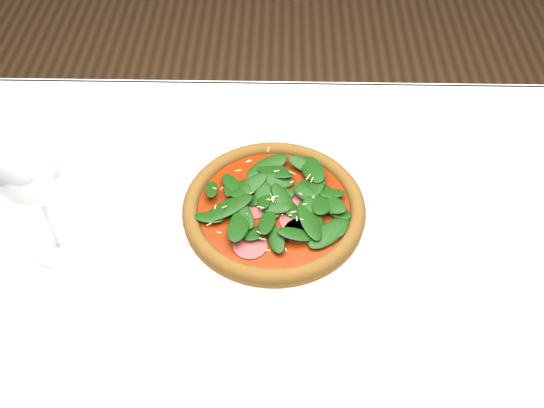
{
  "coord_description": "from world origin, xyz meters",
  "views": [
    {
      "loc": [
        -0.02,
        -0.53,
        1.46
      ],
      "look_at": [
        -0.03,
        0.08,
        0.77
      ],
      "focal_mm": 40.0,
      "sensor_mm": 36.0,
      "label": 1
    }
  ],
  "objects": [
    {
      "name": "plate",
      "position": [
        -0.03,
        0.07,
        0.76
      ],
      "size": [
        0.32,
        0.32,
        0.01
      ],
      "color": "white",
      "rests_on": "dining_table"
    },
    {
      "name": "wine_glass",
      "position": [
        -0.34,
        0.01,
        0.91
      ],
      "size": [
        0.09,
        0.09,
        0.23
      ],
      "color": "silver",
      "rests_on": "dining_table"
    },
    {
      "name": "dining_table",
      "position": [
        0.0,
        0.0,
        0.65
      ],
      "size": [
        1.21,
        0.81,
        0.75
      ],
      "color": "silver",
      "rests_on": "ground"
    },
    {
      "name": "saucer_near",
      "position": [
        0.28,
        -0.17,
        0.76
      ],
      "size": [
        0.14,
        0.14,
        0.01
      ],
      "color": "white",
      "rests_on": "dining_table"
    },
    {
      "name": "pizza",
      "position": [
        -0.03,
        0.07,
        0.78
      ],
      "size": [
        0.3,
        0.3,
        0.04
      ],
      "rotation": [
        0.0,
        0.0,
        0.1
      ],
      "color": "#915D23",
      "rests_on": "plate"
    }
  ]
}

